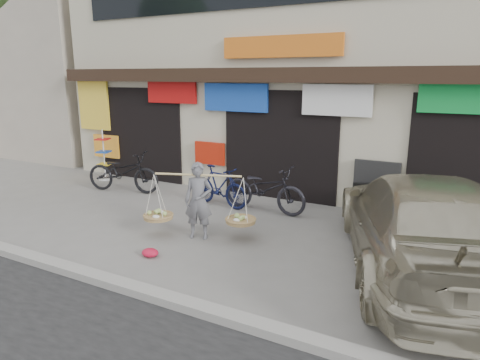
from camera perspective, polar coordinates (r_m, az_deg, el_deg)
The scene contains 11 objects.
ground at distance 8.04m, azimuth -4.95°, elevation -8.51°, with size 70.00×70.00×0.00m, color gray.
kerb at distance 6.59m, azimuth -14.79°, elevation -13.59°, with size 70.00×0.25×0.12m, color gray.
shophouse_block at distance 13.27m, azimuth 10.64°, elevation 15.30°, with size 14.00×6.32×7.00m.
neighbor_west at distance 22.02m, azimuth -25.43°, elevation 12.36°, with size 12.00×7.00×6.00m, color #ADA28F.
street_vendor at distance 8.14m, azimuth -5.55°, elevation -3.23°, with size 2.08×1.11×1.47m.
bike_0 at distance 11.80m, azimuth -15.33°, elevation 1.06°, with size 0.72×2.07×1.09m, color black.
bike_1 at distance 10.15m, azimuth -2.76°, elevation -0.81°, with size 0.46×1.63×0.98m, color #0E1436.
bike_2 at distance 9.74m, azimuth 3.30°, elevation -1.15°, with size 0.71×2.04×1.07m, color black.
suv at distance 7.29m, azimuth 23.19°, elevation -5.36°, with size 3.84×5.87×1.58m.
display_rack at distance 13.35m, azimuth -17.64°, elevation 2.60°, with size 0.46×0.46×1.50m.
red_bag at distance 7.63m, azimuth -11.90°, elevation -9.45°, with size 0.31×0.25×0.14m, color red.
Camera 1 is at (4.12, -6.19, 3.04)m, focal length 32.00 mm.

